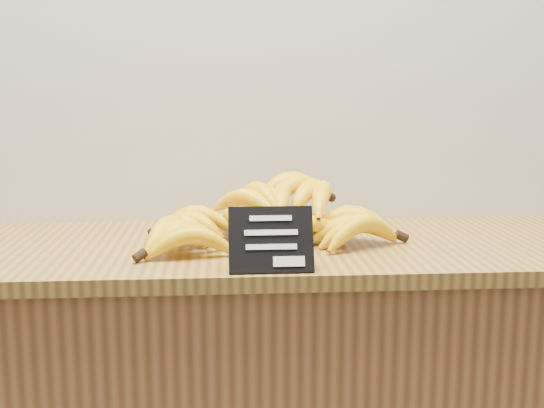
# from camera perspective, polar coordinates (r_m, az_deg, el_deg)

# --- Properties ---
(counter_top) EXTENTS (1.52, 0.54, 0.03)m
(counter_top) POSITION_cam_1_polar(r_m,az_deg,el_deg) (1.45, -0.14, -3.77)
(counter_top) COLOR olive
(counter_top) RESTS_ON counter
(chalkboard_sign) EXTENTS (0.15, 0.05, 0.11)m
(chalkboard_sign) POSITION_cam_1_polar(r_m,az_deg,el_deg) (1.21, -0.08, -3.00)
(chalkboard_sign) COLOR black
(chalkboard_sign) RESTS_ON counter_top
(banana_pile) EXTENTS (0.57, 0.34, 0.13)m
(banana_pile) POSITION_cam_1_polar(r_m,az_deg,el_deg) (1.43, -0.21, -1.19)
(banana_pile) COLOR yellow
(banana_pile) RESTS_ON counter_top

